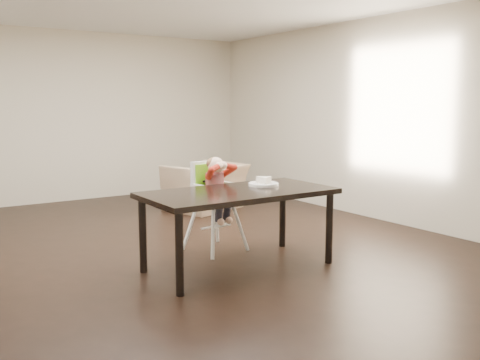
{
  "coord_description": "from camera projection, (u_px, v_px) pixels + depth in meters",
  "views": [
    {
      "loc": [
        -2.5,
        -5.12,
        1.56
      ],
      "look_at": [
        0.5,
        -0.59,
        0.78
      ],
      "focal_mm": 40.0,
      "sensor_mm": 36.0,
      "label": 1
    }
  ],
  "objects": [
    {
      "name": "high_chair",
      "position": [
        213.0,
        185.0,
        5.66
      ],
      "size": [
        0.48,
        0.48,
        1.0
      ],
      "rotation": [
        0.0,
        0.0,
        0.17
      ],
      "color": "white",
      "rests_on": "ground"
    },
    {
      "name": "room_walls",
      "position": [
        168.0,
        75.0,
        5.55
      ],
      "size": [
        6.02,
        7.02,
        2.71
      ],
      "color": "beige",
      "rests_on": "ground"
    },
    {
      "name": "ground",
      "position": [
        172.0,
        248.0,
        5.82
      ],
      "size": [
        7.0,
        7.0,
        0.0
      ],
      "primitive_type": "plane",
      "color": "black",
      "rests_on": "ground"
    },
    {
      "name": "dining_table",
      "position": [
        239.0,
        199.0,
        5.04
      ],
      "size": [
        1.8,
        0.9,
        0.75
      ],
      "color": "black",
      "rests_on": "ground"
    },
    {
      "name": "plate",
      "position": [
        264.0,
        183.0,
        5.32
      ],
      "size": [
        0.33,
        0.33,
        0.09
      ],
      "rotation": [
        0.0,
        0.0,
        0.09
      ],
      "color": "white",
      "rests_on": "dining_table"
    },
    {
      "name": "armchair",
      "position": [
        206.0,
        179.0,
        7.85
      ],
      "size": [
        1.2,
        0.98,
        0.9
      ],
      "primitive_type": "imported",
      "rotation": [
        0.0,
        0.0,
        3.48
      ],
      "color": "tan",
      "rests_on": "ground"
    }
  ]
}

